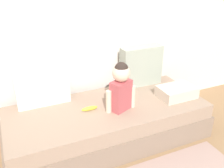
{
  "coord_description": "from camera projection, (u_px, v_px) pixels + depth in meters",
  "views": [
    {
      "loc": [
        -0.91,
        -2.14,
        1.76
      ],
      "look_at": [
        0.05,
        0.0,
        0.66
      ],
      "focal_mm": 41.31,
      "sensor_mm": 36.0,
      "label": 1
    }
  ],
  "objects": [
    {
      "name": "back_wall",
      "position": [
        87.0,
        28.0,
        2.86
      ],
      "size": [
        5.34,
        0.1,
        2.22
      ],
      "primitive_type": "cube",
      "color": "silver",
      "rests_on": "ground"
    },
    {
      "name": "banana",
      "position": [
        90.0,
        108.0,
        2.61
      ],
      "size": [
        0.17,
        0.04,
        0.04
      ],
      "primitive_type": "ellipsoid",
      "rotation": [
        0.0,
        0.0,
        -0.01
      ],
      "color": "yellow",
      "rests_on": "couch"
    },
    {
      "name": "folded_blanket",
      "position": [
        177.0,
        92.0,
        2.86
      ],
      "size": [
        0.4,
        0.28,
        0.12
      ],
      "primitive_type": "cube",
      "color": "beige",
      "rests_on": "couch"
    },
    {
      "name": "throw_pillow_left",
      "position": [
        41.0,
        81.0,
        2.64
      ],
      "size": [
        0.54,
        0.16,
        0.52
      ],
      "primitive_type": "cube",
      "color": "silver",
      "rests_on": "couch"
    },
    {
      "name": "ground_plane",
      "position": [
        108.0,
        138.0,
        2.86
      ],
      "size": [
        12.0,
        12.0,
        0.0
      ],
      "primitive_type": "plane",
      "color": "#93704C"
    },
    {
      "name": "couch",
      "position": [
        108.0,
        123.0,
        2.77
      ],
      "size": [
        2.14,
        0.89,
        0.41
      ],
      "color": "#826C5B",
      "rests_on": "ground"
    },
    {
      "name": "toddler",
      "position": [
        121.0,
        85.0,
        2.52
      ],
      "size": [
        0.32,
        0.2,
        0.51
      ],
      "color": "#B24C51",
      "rests_on": "couch"
    },
    {
      "name": "throw_pillow_right",
      "position": [
        141.0,
        66.0,
        3.08
      ],
      "size": [
        0.5,
        0.16,
        0.47
      ],
      "primitive_type": "cube",
      "color": "#99A393",
      "rests_on": "couch"
    }
  ]
}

